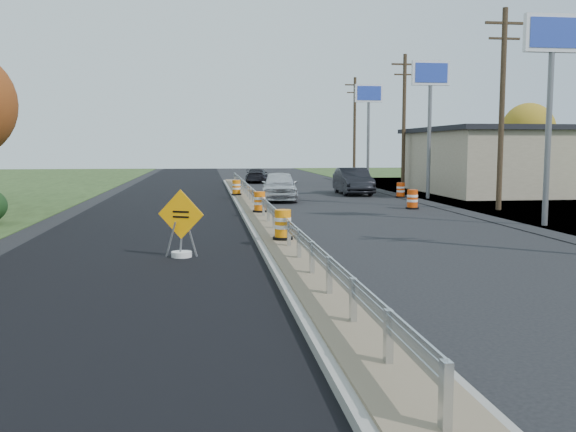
{
  "coord_description": "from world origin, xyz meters",
  "views": [
    {
      "loc": [
        -2.32,
        -19.84,
        3.02
      ],
      "look_at": [
        -0.06,
        -2.27,
        1.1
      ],
      "focal_mm": 40.0,
      "sensor_mm": 36.0,
      "label": 1
    }
  ],
  "objects": [
    {
      "name": "barrel_median_mid",
      "position": [
        -0.04,
        7.42,
        0.65
      ],
      "size": [
        0.6,
        0.6,
        0.88
      ],
      "color": "black",
      "rests_on": "median"
    },
    {
      "name": "guardrail",
      "position": [
        0.0,
        9.0,
        0.73
      ],
      "size": [
        0.1,
        46.15,
        0.72
      ],
      "color": "silver",
      "rests_on": "median"
    },
    {
      "name": "pylon_sign_south",
      "position": [
        10.5,
        3.0,
        6.48
      ],
      "size": [
        2.2,
        0.3,
        7.9
      ],
      "color": "slate",
      "rests_on": "ground"
    },
    {
      "name": "barrel_median_near",
      "position": [
        -0.03,
        -0.8,
        0.66
      ],
      "size": [
        0.62,
        0.62,
        0.9
      ],
      "color": "black",
      "rests_on": "median"
    },
    {
      "name": "pylon_sign_north",
      "position": [
        10.5,
        30.0,
        6.48
      ],
      "size": [
        2.2,
        0.3,
        7.9
      ],
      "color": "slate",
      "rests_on": "ground"
    },
    {
      "name": "pylon_sign_mid",
      "position": [
        10.5,
        16.0,
        6.48
      ],
      "size": [
        2.2,
        0.3,
        7.9
      ],
      "color": "slate",
      "rests_on": "ground"
    },
    {
      "name": "utility_pole_nmid",
      "position": [
        11.5,
        24.0,
        4.93
      ],
      "size": [
        1.9,
        0.26,
        9.4
      ],
      "color": "#473523",
      "rests_on": "ground"
    },
    {
      "name": "barrel_shoulder_mid",
      "position": [
        9.2,
        17.07,
        0.43
      ],
      "size": [
        0.61,
        0.61,
        0.89
      ],
      "color": "black",
      "rests_on": "ground"
    },
    {
      "name": "car_silver",
      "position": [
        1.8,
        15.89,
        0.83
      ],
      "size": [
        2.44,
        5.03,
        1.65
      ],
      "primitive_type": "imported",
      "rotation": [
        0.0,
        0.0,
        -0.1
      ],
      "color": "silver",
      "rests_on": "ground"
    },
    {
      "name": "barrel_median_far",
      "position": [
        -0.55,
        17.42,
        0.64
      ],
      "size": [
        0.59,
        0.59,
        0.86
      ],
      "color": "black",
      "rests_on": "median"
    },
    {
      "name": "utility_pole_north",
      "position": [
        11.5,
        39.0,
        4.93
      ],
      "size": [
        1.9,
        0.26,
        9.4
      ],
      "color": "#473523",
      "rests_on": "ground"
    },
    {
      "name": "car_dark_far",
      "position": [
        1.96,
        34.14,
        0.61
      ],
      "size": [
        2.26,
        4.4,
        1.22
      ],
      "primitive_type": "imported",
      "rotation": [
        0.0,
        0.0,
        3.01
      ],
      "color": "black",
      "rests_on": "ground"
    },
    {
      "name": "caution_sign",
      "position": [
        -3.0,
        -2.28,
        0.47
      ],
      "size": [
        1.24,
        0.58,
        1.86
      ],
      "rotation": [
        0.0,
        0.0,
        -0.42
      ],
      "color": "white",
      "rests_on": "ground"
    },
    {
      "name": "retail_building_near",
      "position": [
        20.99,
        20.0,
        2.16
      ],
      "size": [
        18.5,
        12.5,
        4.27
      ],
      "color": "tan",
      "rests_on": "ground"
    },
    {
      "name": "barrel_shoulder_near",
      "position": [
        7.65,
        10.21,
        0.45
      ],
      "size": [
        0.64,
        0.64,
        0.94
      ],
      "color": "black",
      "rests_on": "ground"
    },
    {
      "name": "milled_overlay",
      "position": [
        -4.4,
        10.0,
        0.01
      ],
      "size": [
        7.2,
        120.0,
        0.01
      ],
      "primitive_type": "cube",
      "color": "black",
      "rests_on": "ground"
    },
    {
      "name": "barrel_shoulder_far",
      "position": [
        8.96,
        32.75,
        0.42
      ],
      "size": [
        0.6,
        0.6,
        0.88
      ],
      "color": "black",
      "rests_on": "ground"
    },
    {
      "name": "tree_far_yellow",
      "position": [
        26.0,
        34.0,
        4.54
      ],
      "size": [
        4.62,
        4.62,
        6.86
      ],
      "color": "#473523",
      "rests_on": "ground"
    },
    {
      "name": "car_dark_mid",
      "position": [
        7.0,
        20.07,
        0.84
      ],
      "size": [
        1.88,
        5.14,
        1.68
      ],
      "primitive_type": "imported",
      "rotation": [
        0.0,
        0.0,
        -0.02
      ],
      "color": "black",
      "rests_on": "ground"
    },
    {
      "name": "utility_pole_smid",
      "position": [
        11.5,
        9.0,
        4.93
      ],
      "size": [
        1.9,
        0.26,
        9.4
      ],
      "color": "#473523",
      "rests_on": "ground"
    },
    {
      "name": "median",
      "position": [
        0.0,
        8.0,
        0.11
      ],
      "size": [
        1.6,
        55.0,
        0.23
      ],
      "color": "gray",
      "rests_on": "ground"
    },
    {
      "name": "ground",
      "position": [
        0.0,
        0.0,
        0.0
      ],
      "size": [
        140.0,
        140.0,
        0.0
      ],
      "primitive_type": "plane",
      "color": "black",
      "rests_on": "ground"
    }
  ]
}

